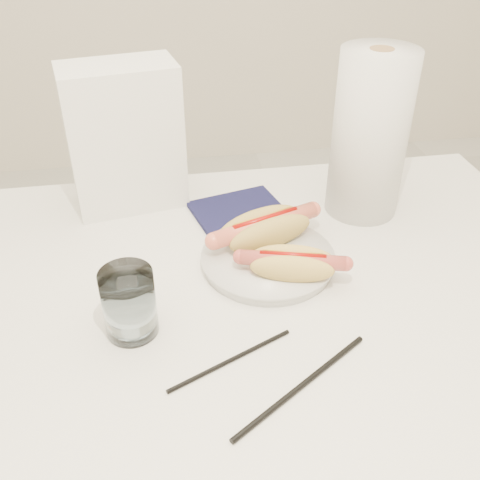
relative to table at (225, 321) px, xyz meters
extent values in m
cube|color=white|center=(0.00, 0.00, 0.04)|extent=(1.20, 0.80, 0.04)
cylinder|color=silver|center=(0.54, 0.34, -0.34)|extent=(0.04, 0.04, 0.71)
cylinder|color=silver|center=(0.08, 0.06, 0.07)|extent=(0.22, 0.22, 0.02)
ellipsoid|color=tan|center=(0.09, 0.09, 0.10)|extent=(0.16, 0.09, 0.05)
ellipsoid|color=tan|center=(0.08, 0.12, 0.10)|extent=(0.16, 0.09, 0.05)
ellipsoid|color=tan|center=(0.09, 0.10, 0.09)|extent=(0.15, 0.10, 0.03)
cylinder|color=#E86B52|center=(0.09, 0.10, 0.11)|extent=(0.19, 0.09, 0.03)
cylinder|color=#990A05|center=(0.09, 0.10, 0.12)|extent=(0.12, 0.05, 0.01)
ellipsoid|color=#E5BE59|center=(0.10, -0.01, 0.10)|extent=(0.13, 0.07, 0.04)
ellipsoid|color=#E5BE59|center=(0.11, 0.02, 0.10)|extent=(0.13, 0.07, 0.04)
ellipsoid|color=#E5BE59|center=(0.11, 0.01, 0.09)|extent=(0.13, 0.08, 0.02)
cylinder|color=#C64F46|center=(0.11, 0.01, 0.10)|extent=(0.16, 0.07, 0.02)
cylinder|color=#990A05|center=(0.11, 0.01, 0.12)|extent=(0.10, 0.04, 0.01)
cylinder|color=silver|center=(-0.14, -0.06, 0.11)|extent=(0.07, 0.07, 0.10)
cylinder|color=black|center=(-0.01, -0.14, 0.06)|extent=(0.18, 0.09, 0.01)
cylinder|color=black|center=(0.07, -0.20, 0.06)|extent=(0.21, 0.14, 0.01)
cube|color=white|center=(-0.14, 0.31, 0.19)|extent=(0.22, 0.15, 0.27)
cube|color=#111136|center=(0.06, 0.21, 0.06)|extent=(0.20, 0.20, 0.01)
cylinder|color=silver|center=(0.29, 0.21, 0.21)|extent=(0.14, 0.14, 0.30)
camera|label=1|loc=(-0.08, -0.66, 0.62)|focal=41.57mm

